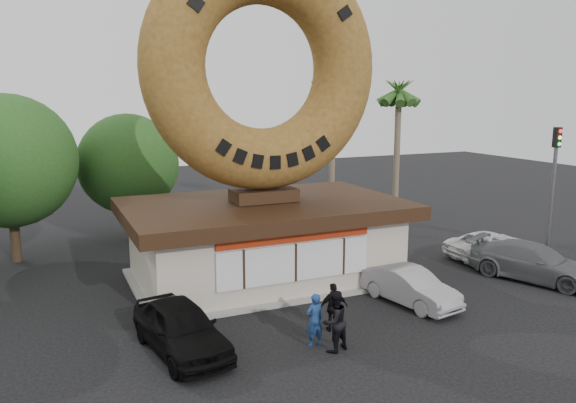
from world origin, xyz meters
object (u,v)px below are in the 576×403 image
(person_center, at_px, (334,321))
(giant_donut, at_px, (263,68))
(car_black, at_px, (181,328))
(car_silver, at_px, (410,287))
(traffic_signal, at_px, (554,174))
(person_right, at_px, (334,307))
(donut_shop, at_px, (264,238))
(street_lamp, at_px, (165,152))
(person_left, at_px, (315,320))
(car_grey, at_px, (533,262))
(car_white, at_px, (492,245))

(person_center, bearing_deg, giant_donut, -112.69)
(car_black, distance_m, car_silver, 8.61)
(traffic_signal, relative_size, person_right, 3.77)
(donut_shop, xyz_separation_m, person_center, (-0.60, -7.09, -0.82))
(person_center, bearing_deg, car_silver, -170.70)
(donut_shop, xyz_separation_m, giant_donut, (0.00, 0.02, 6.83))
(street_lamp, bearing_deg, person_left, -86.97)
(street_lamp, relative_size, car_grey, 1.54)
(person_left, xyz_separation_m, car_grey, (11.10, 1.89, -0.08))
(car_silver, bearing_deg, giant_donut, 117.69)
(car_silver, xyz_separation_m, car_white, (7.02, 3.23, -0.02))
(person_right, relative_size, car_white, 0.36)
(donut_shop, bearing_deg, car_grey, -24.72)
(car_white, bearing_deg, car_grey, 168.36)
(giant_donut, bearing_deg, street_lamp, 100.51)
(street_lamp, distance_m, car_grey, 19.31)
(car_silver, bearing_deg, car_white, 14.18)
(donut_shop, relative_size, car_white, 2.48)
(donut_shop, bearing_deg, car_black, -132.09)
(car_black, bearing_deg, donut_shop, 39.23)
(person_center, bearing_deg, car_white, -172.20)
(donut_shop, bearing_deg, street_lamp, 100.50)
(car_grey, bearing_deg, car_white, 54.35)
(car_white, bearing_deg, person_left, 114.13)
(street_lamp, height_order, car_silver, street_lamp)
(traffic_signal, relative_size, person_center, 3.23)
(car_silver, relative_size, car_white, 0.88)
(person_right, height_order, car_silver, person_right)
(car_silver, bearing_deg, person_center, -163.36)
(giant_donut, bearing_deg, donut_shop, -90.00)
(person_left, distance_m, car_grey, 11.26)
(donut_shop, distance_m, giant_donut, 6.83)
(donut_shop, height_order, traffic_signal, traffic_signal)
(donut_shop, distance_m, car_white, 11.01)
(giant_donut, distance_m, street_lamp, 10.97)
(person_center, relative_size, person_right, 1.17)
(street_lamp, distance_m, person_right, 16.36)
(person_right, xyz_separation_m, car_grey, (10.03, 1.15, -0.05))
(person_left, relative_size, car_silver, 0.42)
(person_center, bearing_deg, person_left, -72.95)
(giant_donut, height_order, car_black, giant_donut)
(person_right, relative_size, car_silver, 0.41)
(traffic_signal, height_order, car_grey, traffic_signal)
(car_black, bearing_deg, car_white, 4.63)
(car_black, xyz_separation_m, car_silver, (8.60, 0.47, -0.11))
(giant_donut, relative_size, traffic_signal, 1.58)
(person_right, distance_m, car_black, 4.90)
(traffic_signal, bearing_deg, giant_donut, 171.83)
(car_grey, bearing_deg, street_lamp, 106.59)
(person_left, height_order, car_silver, person_left)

